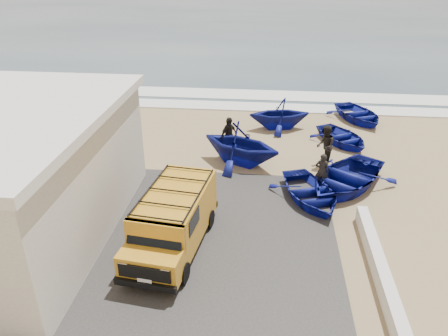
{
  "coord_description": "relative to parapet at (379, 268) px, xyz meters",
  "views": [
    {
      "loc": [
        1.53,
        -13.54,
        8.62
      ],
      "look_at": [
        -0.01,
        1.18,
        1.2
      ],
      "focal_mm": 35.0,
      "sensor_mm": 36.0,
      "label": 1
    }
  ],
  "objects": [
    {
      "name": "ground",
      "position": [
        -5.0,
        3.0,
        -0.28
      ],
      "size": [
        160.0,
        160.0,
        0.0
      ],
      "primitive_type": "plane",
      "color": "tan"
    },
    {
      "name": "slab",
      "position": [
        -7.0,
        1.0,
        -0.25
      ],
      "size": [
        12.0,
        10.0,
        0.05
      ],
      "primitive_type": "cube",
      "color": "#3B3936",
      "rests_on": "ground"
    },
    {
      "name": "ocean",
      "position": [
        -5.0,
        59.0,
        -0.27
      ],
      "size": [
        180.0,
        88.0,
        0.01
      ],
      "primitive_type": "cube",
      "color": "#385166",
      "rests_on": "ground"
    },
    {
      "name": "surf_line",
      "position": [
        -5.0,
        15.0,
        -0.25
      ],
      "size": [
        180.0,
        1.6,
        0.06
      ],
      "primitive_type": "cube",
      "color": "white",
      "rests_on": "ground"
    },
    {
      "name": "surf_wash",
      "position": [
        -5.0,
        17.5,
        -0.26
      ],
      "size": [
        180.0,
        2.2,
        0.04
      ],
      "primitive_type": "cube",
      "color": "white",
      "rests_on": "ground"
    },
    {
      "name": "parapet",
      "position": [
        0.0,
        0.0,
        0.0
      ],
      "size": [
        0.35,
        6.0,
        0.55
      ],
      "primitive_type": "cube",
      "color": "silver",
      "rests_on": "ground"
    },
    {
      "name": "van",
      "position": [
        -6.26,
        0.77,
        0.78
      ],
      "size": [
        2.34,
        4.75,
        1.96
      ],
      "rotation": [
        0.0,
        0.0,
        -0.13
      ],
      "color": "orange",
      "rests_on": "ground"
    },
    {
      "name": "boat_near_left",
      "position": [
        -1.71,
        4.1,
        0.09
      ],
      "size": [
        3.58,
        4.2,
        0.74
      ],
      "primitive_type": "imported",
      "rotation": [
        0.0,
        0.0,
        0.34
      ],
      "color": "navy",
      "rests_on": "ground"
    },
    {
      "name": "boat_near_right",
      "position": [
        -0.23,
        5.34,
        0.18
      ],
      "size": [
        5.16,
        5.44,
        0.92
      ],
      "primitive_type": "imported",
      "rotation": [
        0.0,
        0.0,
        -0.63
      ],
      "color": "navy",
      "rests_on": "ground"
    },
    {
      "name": "boat_mid_left",
      "position": [
        -4.58,
        7.11,
        0.69
      ],
      "size": [
        4.69,
        4.46,
        1.94
      ],
      "primitive_type": "imported",
      "rotation": [
        0.0,
        0.0,
        1.12
      ],
      "color": "navy",
      "rests_on": "ground"
    },
    {
      "name": "boat_mid_right",
      "position": [
        0.26,
        9.88,
        0.07
      ],
      "size": [
        3.66,
        4.02,
        0.68
      ],
      "primitive_type": "imported",
      "rotation": [
        0.0,
        0.0,
        0.51
      ],
      "color": "navy",
      "rests_on": "ground"
    },
    {
      "name": "boat_far_left",
      "position": [
        -2.84,
        11.63,
        0.56
      ],
      "size": [
        3.65,
        3.3,
        1.67
      ],
      "primitive_type": "imported",
      "rotation": [
        0.0,
        0.0,
        -1.38
      ],
      "color": "navy",
      "rests_on": "ground"
    },
    {
      "name": "boat_far_right",
      "position": [
        1.59,
        13.29,
        0.11
      ],
      "size": [
        3.87,
        4.46,
        0.77
      ],
      "primitive_type": "imported",
      "rotation": [
        0.0,
        0.0,
        0.39
      ],
      "color": "navy",
      "rests_on": "ground"
    },
    {
      "name": "fisherman_front",
      "position": [
        -1.21,
        5.19,
        0.48
      ],
      "size": [
        0.61,
        0.47,
        1.51
      ],
      "primitive_type": "imported",
      "rotation": [
        0.0,
        0.0,
        2.93
      ],
      "color": "black",
      "rests_on": "ground"
    },
    {
      "name": "fisherman_middle",
      "position": [
        -0.87,
        7.37,
        0.64
      ],
      "size": [
        0.72,
        0.91,
        1.83
      ],
      "primitive_type": "imported",
      "rotation": [
        0.0,
        0.0,
        -1.54
      ],
      "color": "black",
      "rests_on": "ground"
    },
    {
      "name": "fisherman_back",
      "position": [
        -5.21,
        8.15,
        0.62
      ],
      "size": [
        0.98,
        1.1,
        1.78
      ],
      "primitive_type": "imported",
      "rotation": [
        0.0,
        0.0,
        0.93
      ],
      "color": "black",
      "rests_on": "ground"
    }
  ]
}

